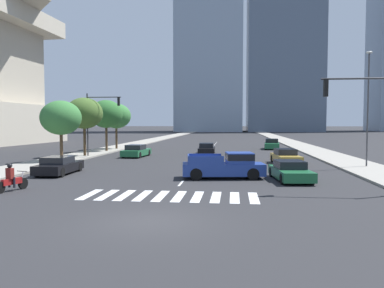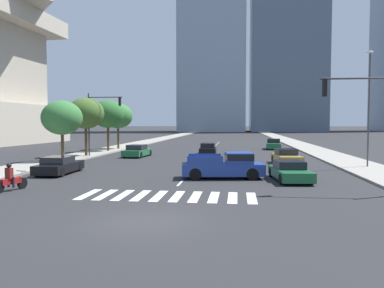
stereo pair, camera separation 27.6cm
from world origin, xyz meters
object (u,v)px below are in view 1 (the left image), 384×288
object	(u,v)px
street_lamp_east	(368,101)
street_tree_fourth	(116,116)
sedan_green_4	(136,151)
motorcycle_lead	(11,180)
sedan_green_0	(290,171)
traffic_signal_near	(383,108)
street_tree_second	(84,113)
street_tree_nearest	(61,118)
sedan_gold_1	(286,157)
street_tree_third	(106,114)
traffic_signal_far	(99,114)
pickup_truck	(227,166)
sedan_black_2	(207,149)
sedan_black_3	(59,166)
sedan_green_5	(272,144)

from	to	relation	value
street_lamp_east	street_tree_fourth	xyz separation A→B (m)	(-26.00, 18.02, -0.79)
sedan_green_4	motorcycle_lead	bearing A→B (deg)	-178.89
sedan_green_0	street_lamp_east	world-z (taller)	street_lamp_east
traffic_signal_near	sedan_green_0	bearing A→B (deg)	-44.59
street_tree_second	sedan_green_0	bearing A→B (deg)	-36.82
traffic_signal_near	street_tree_nearest	distance (m)	26.30
sedan_gold_1	traffic_signal_near	distance (m)	14.15
street_tree_third	street_tree_fourth	distance (m)	4.02
traffic_signal_far	street_lamp_east	bearing A→B (deg)	-15.96
pickup_truck	sedan_gold_1	bearing A→B (deg)	54.25
sedan_green_0	traffic_signal_near	world-z (taller)	traffic_signal_near
pickup_truck	sedan_black_2	world-z (taller)	pickup_truck
street_lamp_east	traffic_signal_far	bearing A→B (deg)	164.04
sedan_black_2	sedan_black_3	size ratio (longest dim) A/B	0.99
sedan_gold_1	street_tree_second	distance (m)	20.99
sedan_green_4	street_lamp_east	distance (m)	22.58
pickup_truck	sedan_green_0	bearing A→B (deg)	-13.12
sedan_green_4	street_tree_nearest	world-z (taller)	street_tree_nearest
sedan_green_0	street_tree_third	world-z (taller)	street_tree_third
traffic_signal_near	sedan_black_2	bearing A→B (deg)	-65.81
sedan_gold_1	street_tree_nearest	bearing A→B (deg)	-93.74
traffic_signal_far	sedan_black_2	bearing A→B (deg)	27.04
sedan_gold_1	street_tree_fourth	distance (m)	25.78
sedan_black_3	sedan_green_5	xyz separation A→B (m)	(17.34, 27.42, 0.06)
sedan_green_0	street_tree_second	bearing A→B (deg)	-132.75
pickup_truck	street_tree_nearest	bearing A→B (deg)	143.61
motorcycle_lead	sedan_black_3	bearing A→B (deg)	21.34
traffic_signal_far	street_tree_second	world-z (taller)	traffic_signal_far
motorcycle_lead	traffic_signal_far	xyz separation A→B (m)	(-2.36, 19.67, 3.93)
traffic_signal_far	street_tree_third	distance (m)	7.23
street_tree_fourth	sedan_green_5	bearing A→B (deg)	9.34
pickup_truck	traffic_signal_near	size ratio (longest dim) A/B	0.89
traffic_signal_far	street_tree_fourth	xyz separation A→B (m)	(-1.65, 11.06, -0.03)
motorcycle_lead	traffic_signal_far	size ratio (longest dim) A/B	0.31
pickup_truck	street_tree_third	xyz separation A→B (m)	(-15.14, 20.76, 3.84)
street_tree_nearest	street_tree_second	xyz separation A→B (m)	(0.00, 5.44, 0.54)
street_tree_fourth	street_tree_second	bearing A→B (deg)	-90.00
sedan_green_4	street_tree_nearest	distance (m)	8.83
sedan_green_4	sedan_green_5	xyz separation A→B (m)	(15.39, 13.61, 0.04)
pickup_truck	street_tree_fourth	size ratio (longest dim) A/B	0.90
sedan_green_0	sedan_green_5	world-z (taller)	sedan_green_5
sedan_black_3	traffic_signal_far	xyz separation A→B (m)	(-1.75, 12.95, 3.93)
sedan_black_2	traffic_signal_near	bearing A→B (deg)	-157.39
motorcycle_lead	sedan_green_0	distance (m)	16.04
sedan_black_3	street_tree_fourth	distance (m)	24.56
traffic_signal_far	street_tree_fourth	world-z (taller)	traffic_signal_far
street_tree_nearest	street_tree_third	size ratio (longest dim) A/B	0.88
sedan_black_2	traffic_signal_near	distance (m)	26.06
sedan_gold_1	sedan_green_4	size ratio (longest dim) A/B	1.04
sedan_gold_1	sedan_green_5	world-z (taller)	sedan_green_5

